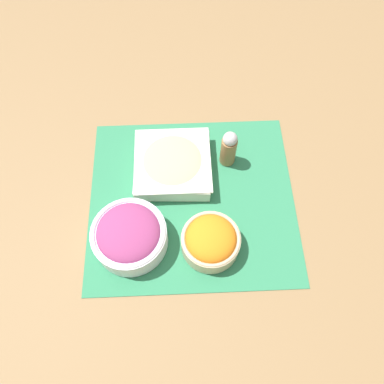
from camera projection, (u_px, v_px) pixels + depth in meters
The scene contains 6 objects.
ground_plane at pixel (192, 199), 0.82m from camera, with size 3.00×3.00×0.00m, color olive.
placemat at pixel (192, 199), 0.82m from camera, with size 0.45×0.41×0.00m.
cucumber_bowl at pixel (173, 164), 0.83m from camera, with size 0.17×0.17×0.05m.
carrot_bowl at pixel (211, 240), 0.74m from camera, with size 0.12×0.12×0.07m.
onion_bowl at pixel (129, 235), 0.74m from camera, with size 0.15×0.15×0.07m.
pepper_shaker at pixel (229, 148), 0.82m from camera, with size 0.03×0.03×0.10m.
Camera 1 is at (-0.01, -0.36, 0.74)m, focal length 35.00 mm.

